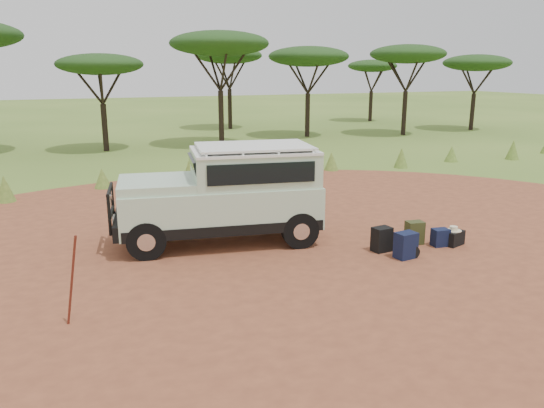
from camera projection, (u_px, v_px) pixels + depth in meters
name	position (u px, v px, depth m)	size (l,w,h in m)	color
ground	(289.00, 263.00, 11.41)	(140.00, 140.00, 0.00)	#537328
dirt_clearing	(289.00, 262.00, 11.41)	(23.00, 23.00, 0.01)	#985131
grass_fringe	(194.00, 173.00, 19.12)	(36.60, 1.60, 0.90)	#537328
acacia_treeline	(150.00, 53.00, 28.22)	(46.70, 13.20, 6.26)	black
safari_vehicle	(227.00, 196.00, 12.53)	(5.02, 2.64, 2.32)	#B5D4B5
walking_staff	(72.00, 281.00, 8.39)	(0.04, 0.04, 1.61)	maroon
backpack_black	(382.00, 239.00, 12.06)	(0.42, 0.31, 0.57)	black
backpack_navy	(406.00, 245.00, 11.62)	(0.45, 0.32, 0.59)	#13203E
backpack_olive	(414.00, 233.00, 12.57)	(0.40, 0.29, 0.56)	#373C1B
duffel_navy	(440.00, 238.00, 12.43)	(0.37, 0.28, 0.42)	#13203E
hard_case	(453.00, 238.00, 12.52)	(0.50, 0.35, 0.35)	black
stuff_sack	(411.00, 251.00, 11.72)	(0.30, 0.30, 0.30)	black
safari_hat	(454.00, 229.00, 12.47)	(0.37, 0.37, 0.11)	beige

